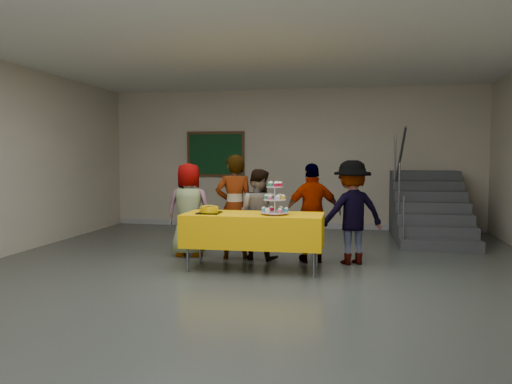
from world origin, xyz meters
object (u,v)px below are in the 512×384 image
at_px(schoolchild_a, 189,210).
at_px(schoolchild_b, 235,207).
at_px(bake_table, 253,229).
at_px(schoolchild_e, 352,212).
at_px(staircase, 428,212).
at_px(cupcake_stand, 275,201).
at_px(schoolchild_c, 258,214).
at_px(noticeboard, 216,154).
at_px(bear_cake, 209,209).
at_px(schoolchild_d, 313,213).

distance_m(schoolchild_a, schoolchild_b, 0.75).
xyz_separation_m(bake_table, schoolchild_a, (-1.16, 0.77, 0.17)).
xyz_separation_m(schoolchild_e, staircase, (1.44, 2.64, -0.26)).
bearing_deg(cupcake_stand, schoolchild_a, 150.11).
height_order(schoolchild_a, schoolchild_c, schoolchild_a).
bearing_deg(cupcake_stand, schoolchild_e, 35.22).
distance_m(cupcake_stand, noticeboard, 4.66).
bearing_deg(noticeboard, bear_cake, -76.11).
xyz_separation_m(cupcake_stand, schoolchild_d, (0.45, 0.72, -0.23)).
bearing_deg(schoolchild_b, bake_table, 107.71).
distance_m(schoolchild_c, schoolchild_e, 1.39).
relative_size(schoolchild_a, noticeboard, 1.11).
height_order(cupcake_stand, schoolchild_d, schoolchild_d).
relative_size(schoolchild_c, staircase, 0.57).
height_order(schoolchild_a, schoolchild_d, same).
bearing_deg(schoolchild_d, schoolchild_b, -20.56).
relative_size(schoolchild_c, schoolchild_d, 0.94).
height_order(schoolchild_d, noticeboard, noticeboard).
height_order(bear_cake, noticeboard, noticeboard).
height_order(schoolchild_a, noticeboard, noticeboard).
distance_m(schoolchild_a, schoolchild_d, 1.92).
bearing_deg(schoolchild_b, staircase, -154.38).
xyz_separation_m(bear_cake, staircase, (3.35, 3.37, -0.34)).
height_order(bear_cake, schoolchild_d, schoolchild_d).
distance_m(schoolchild_d, staircase, 3.32).
relative_size(cupcake_stand, noticeboard, 0.34).
xyz_separation_m(bear_cake, schoolchild_b, (0.17, 0.78, -0.04)).
bearing_deg(schoolchild_a, schoolchild_d, 174.48).
xyz_separation_m(schoolchild_a, schoolchild_c, (1.09, -0.04, -0.04)).
distance_m(schoolchild_e, staircase, 3.02).
relative_size(bear_cake, schoolchild_c, 0.26).
bearing_deg(bear_cake, schoolchild_c, 57.72).
bearing_deg(schoolchild_c, schoolchild_b, 20.93).
height_order(bake_table, noticeboard, noticeboard).
xyz_separation_m(schoolchild_a, staircase, (3.92, 2.51, -0.23)).
bearing_deg(schoolchild_e, cupcake_stand, 11.25).
relative_size(schoolchild_a, schoolchild_e, 0.97).
xyz_separation_m(bake_table, cupcake_stand, (0.30, -0.07, 0.40)).
distance_m(bake_table, cupcake_stand, 0.51).
height_order(bake_table, schoolchild_b, schoolchild_b).
relative_size(schoolchild_b, schoolchild_c, 1.16).
bearing_deg(staircase, schoolchild_e, -118.71).
relative_size(schoolchild_c, noticeboard, 1.04).
distance_m(schoolchild_b, staircase, 4.11).
bearing_deg(bake_table, schoolchild_c, 95.69).
xyz_separation_m(cupcake_stand, schoolchild_a, (-1.47, 0.84, -0.23)).
xyz_separation_m(bear_cake, schoolchild_e, (1.91, 0.74, -0.08)).
height_order(cupcake_stand, schoolchild_e, schoolchild_e).
distance_m(schoolchild_d, schoolchild_e, 0.56).
bearing_deg(bear_cake, staircase, 45.17).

